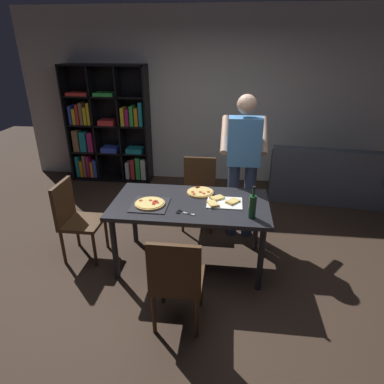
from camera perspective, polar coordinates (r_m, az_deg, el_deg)
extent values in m
plane|color=#38281E|center=(3.82, -0.27, -11.95)|extent=(12.00, 12.00, 0.00)
cube|color=silver|center=(5.73, 3.01, 15.66)|extent=(6.40, 0.10, 2.80)
cube|color=#232328|center=(3.44, -0.30, -2.09)|extent=(1.61, 0.87, 0.04)
cylinder|color=#232328|center=(3.48, -13.13, -9.53)|extent=(0.06, 0.06, 0.71)
cylinder|color=#232328|center=(3.32, 11.71, -11.24)|extent=(0.06, 0.06, 0.71)
cylinder|color=#232328|center=(4.06, -9.91, -4.05)|extent=(0.06, 0.06, 0.71)
cylinder|color=#232328|center=(3.92, 11.00, -5.23)|extent=(0.06, 0.06, 0.71)
cube|color=#472D19|center=(2.90, -2.38, -14.77)|extent=(0.42, 0.42, 0.04)
cube|color=#472D19|center=(2.60, -3.15, -13.19)|extent=(0.42, 0.04, 0.45)
cylinder|color=#472D19|center=(3.16, 1.58, -16.14)|extent=(0.04, 0.04, 0.41)
cylinder|color=#472D19|center=(3.21, -5.09, -15.60)|extent=(0.04, 0.04, 0.41)
cylinder|color=#472D19|center=(2.90, 0.87, -20.73)|extent=(0.04, 0.04, 0.41)
cylinder|color=#472D19|center=(2.95, -6.56, -20.03)|extent=(0.04, 0.04, 0.41)
cube|color=#472D19|center=(4.31, 1.08, -0.77)|extent=(0.42, 0.42, 0.04)
cube|color=#472D19|center=(4.39, 1.35, 3.17)|extent=(0.42, 0.04, 0.45)
cylinder|color=#472D19|center=(4.28, -1.60, -4.39)|extent=(0.04, 0.04, 0.41)
cylinder|color=#472D19|center=(4.24, 3.23, -4.67)|extent=(0.04, 0.04, 0.41)
cylinder|color=#472D19|center=(4.59, -0.95, -2.25)|extent=(0.04, 0.04, 0.41)
cylinder|color=#472D19|center=(4.56, 3.54, -2.49)|extent=(0.04, 0.04, 0.41)
cube|color=#472D19|center=(3.90, -18.24, -5.00)|extent=(0.42, 0.42, 0.04)
cube|color=#472D19|center=(3.87, -21.27, -1.59)|extent=(0.04, 0.42, 0.45)
cylinder|color=#472D19|center=(3.80, -16.38, -9.50)|extent=(0.04, 0.04, 0.41)
cylinder|color=#472D19|center=(4.08, -14.51, -6.76)|extent=(0.04, 0.04, 0.41)
cylinder|color=#472D19|center=(3.95, -21.27, -8.88)|extent=(0.04, 0.04, 0.41)
cylinder|color=#472D19|center=(4.22, -19.11, -6.30)|extent=(0.04, 0.04, 0.41)
cube|color=#4C515B|center=(5.71, 21.71, 1.37)|extent=(1.78, 1.02, 0.40)
cube|color=#4C515B|center=(5.27, 22.86, 4.29)|extent=(1.71, 0.38, 0.45)
cube|color=#4C515B|center=(5.79, 29.67, 3.37)|extent=(0.25, 0.86, 0.20)
cube|color=#4C515B|center=(5.53, 14.31, 4.98)|extent=(0.25, 0.86, 0.20)
cube|color=black|center=(6.20, -20.22, 10.90)|extent=(0.03, 0.35, 1.95)
cube|color=black|center=(5.73, -7.62, 11.15)|extent=(0.03, 0.35, 1.95)
cube|color=black|center=(5.80, -15.19, 20.33)|extent=(1.40, 0.35, 0.03)
cube|color=black|center=(6.21, -13.28, 2.45)|extent=(1.40, 0.35, 0.03)
cube|color=black|center=(6.08, -13.66, 11.44)|extent=(1.40, 0.03, 1.95)
cube|color=black|center=(6.05, -13.72, 6.73)|extent=(1.34, 0.29, 0.03)
cube|color=black|center=(5.93, -14.18, 11.08)|extent=(1.34, 0.29, 0.03)
cube|color=black|center=(5.85, -14.66, 15.59)|extent=(1.34, 0.29, 0.03)
cube|color=black|center=(6.01, -16.21, 11.04)|extent=(0.03, 0.29, 1.89)
cube|color=black|center=(5.86, -12.09, 11.12)|extent=(0.03, 0.29, 1.89)
cube|color=teal|center=(6.35, -18.71, 4.37)|extent=(0.06, 0.22, 0.37)
cube|color=orange|center=(6.34, -18.14, 4.03)|extent=(0.05, 0.22, 0.29)
cube|color=olive|center=(6.29, -17.66, 4.46)|extent=(0.05, 0.22, 0.40)
cube|color=#B21E66|center=(6.27, -17.12, 4.40)|extent=(0.05, 0.22, 0.39)
cube|color=orange|center=(6.26, -16.51, 3.92)|extent=(0.05, 0.22, 0.28)
cube|color=blue|center=(6.23, -15.99, 4.09)|extent=(0.05, 0.22, 0.32)
cube|color=silver|center=(6.04, -10.80, 3.82)|extent=(0.06, 0.22, 0.29)
cube|color=red|center=(6.00, -9.94, 4.09)|extent=(0.06, 0.22, 0.36)
cube|color=green|center=(5.96, -9.06, 4.21)|extent=(0.07, 0.22, 0.39)
cube|color=silver|center=(5.94, -8.15, 4.04)|extent=(0.08, 0.22, 0.36)
cube|color=olive|center=(6.20, -19.02, 8.44)|extent=(0.10, 0.22, 0.37)
cube|color=teal|center=(6.15, -17.91, 8.35)|extent=(0.11, 0.22, 0.34)
cube|color=#B21E66|center=(6.10, -16.79, 8.32)|extent=(0.09, 0.22, 0.33)
cube|color=blue|center=(6.02, -13.84, 7.19)|extent=(0.28, 0.25, 0.08)
cube|color=teal|center=(5.88, -9.72, 7.14)|extent=(0.28, 0.25, 0.08)
cube|color=blue|center=(6.12, -19.87, 12.40)|extent=(0.04, 0.22, 0.31)
cube|color=yellow|center=(6.10, -19.28, 12.24)|extent=(0.05, 0.22, 0.26)
cube|color=red|center=(6.06, -18.77, 12.59)|extent=(0.04, 0.22, 0.33)
cube|color=olive|center=(6.03, -18.21, 12.73)|extent=(0.05, 0.22, 0.36)
cube|color=yellow|center=(6.01, -17.60, 12.43)|extent=(0.05, 0.22, 0.29)
cube|color=yellow|center=(5.98, -17.06, 12.80)|extent=(0.04, 0.22, 0.36)
cube|color=red|center=(5.90, -14.30, 11.57)|extent=(0.27, 0.25, 0.08)
cube|color=yellow|center=(5.78, -11.63, 12.64)|extent=(0.06, 0.22, 0.29)
cube|color=#B21E66|center=(5.76, -10.88, 12.58)|extent=(0.05, 0.22, 0.28)
cube|color=green|center=(5.73, -10.14, 12.81)|extent=(0.06, 0.22, 0.32)
cube|color=orange|center=(5.72, -9.37, 12.67)|extent=(0.05, 0.22, 0.29)
cube|color=teal|center=(5.69, -8.63, 13.14)|extent=(0.06, 0.22, 0.39)
cube|color=red|center=(6.00, -18.91, 15.70)|extent=(0.36, 0.25, 0.05)
cube|color=green|center=(5.82, -14.78, 15.96)|extent=(0.32, 0.25, 0.05)
cylinder|color=#38476B|center=(4.15, 9.72, -1.51)|extent=(0.14, 0.14, 0.95)
cylinder|color=#38476B|center=(4.14, 6.96, -1.38)|extent=(0.14, 0.14, 0.95)
cube|color=#4C8CD1|center=(3.88, 9.01, 8.58)|extent=(0.38, 0.22, 0.55)
sphere|color=#E0B293|center=(3.79, 9.43, 14.62)|extent=(0.22, 0.22, 0.22)
cylinder|color=#E0B293|center=(4.06, 12.25, 9.44)|extent=(0.09, 0.50, 0.39)
cylinder|color=#E0B293|center=(4.05, 5.67, 9.80)|extent=(0.09, 0.50, 0.39)
cube|color=#2D2D33|center=(3.39, -7.23, -2.21)|extent=(0.37, 0.37, 0.01)
cylinder|color=tan|center=(3.38, -7.25, -2.00)|extent=(0.31, 0.31, 0.02)
cylinder|color=#EACC6B|center=(3.38, -7.26, -1.82)|extent=(0.28, 0.28, 0.01)
cylinder|color=#B22819|center=(3.36, -6.57, -1.86)|extent=(0.04, 0.04, 0.00)
cylinder|color=#B22819|center=(3.41, -7.13, -1.42)|extent=(0.04, 0.04, 0.00)
cylinder|color=#B22819|center=(3.36, -5.97, -1.82)|extent=(0.04, 0.04, 0.00)
cylinder|color=#B22819|center=(3.43, -8.82, -1.44)|extent=(0.04, 0.04, 0.00)
cylinder|color=#B22819|center=(3.39, -6.50, -1.61)|extent=(0.04, 0.04, 0.00)
cylinder|color=#B22819|center=(3.39, -6.18, -1.54)|extent=(0.04, 0.04, 0.00)
cylinder|color=#B22819|center=(3.33, -6.58, -2.07)|extent=(0.04, 0.04, 0.00)
cube|color=white|center=(3.42, 5.62, -1.85)|extent=(0.36, 0.28, 0.01)
cube|color=#EACC6B|center=(3.43, 7.01, -1.63)|extent=(0.16, 0.17, 0.02)
cube|color=tan|center=(3.38, 6.36, -1.91)|extent=(0.08, 0.08, 0.02)
cube|color=#EACC6B|center=(3.49, 4.36, -1.01)|extent=(0.17, 0.16, 0.02)
cube|color=tan|center=(3.46, 3.57, -1.22)|extent=(0.08, 0.08, 0.02)
cube|color=#EACC6B|center=(3.36, 3.61, -2.02)|extent=(0.14, 0.16, 0.02)
cube|color=tan|center=(3.31, 3.98, -2.43)|extent=(0.09, 0.06, 0.02)
cylinder|color=#194723|center=(3.14, 10.33, -2.54)|extent=(0.07, 0.07, 0.22)
cylinder|color=#194723|center=(3.08, 10.54, -0.04)|extent=(0.03, 0.03, 0.08)
cylinder|color=black|center=(3.06, 10.61, 0.78)|extent=(0.03, 0.03, 0.02)
cube|color=silver|center=(3.19, -0.51, -3.75)|extent=(0.12, 0.03, 0.01)
cube|color=silver|center=(3.19, -0.51, -3.75)|extent=(0.11, 0.06, 0.01)
torus|color=black|center=(3.25, -2.13, -3.23)|extent=(0.06, 0.06, 0.01)
torus|color=black|center=(3.22, -2.45, -3.53)|extent=(0.06, 0.06, 0.01)
cylinder|color=tan|center=(3.63, 1.44, -0.05)|extent=(0.29, 0.29, 0.02)
cylinder|color=#EACC6B|center=(3.63, 1.44, 0.12)|extent=(0.26, 0.26, 0.01)
cylinder|color=#B22819|center=(3.71, 0.84, 0.79)|extent=(0.04, 0.04, 0.00)
cylinder|color=#B22819|center=(3.60, 1.45, 0.00)|extent=(0.04, 0.04, 0.00)
cylinder|color=#B22819|center=(3.61, 2.83, 0.02)|extent=(0.04, 0.04, 0.00)
cylinder|color=#B22819|center=(3.57, 2.05, -0.25)|extent=(0.04, 0.04, 0.00)
cylinder|color=#B22819|center=(3.56, 0.38, -0.32)|extent=(0.04, 0.04, 0.00)
cylinder|color=#B22819|center=(3.73, 1.17, 0.89)|extent=(0.04, 0.04, 0.00)
cylinder|color=#B22819|center=(3.60, 0.11, 0.02)|extent=(0.04, 0.04, 0.00)
cylinder|color=#B22819|center=(3.72, 0.93, 0.82)|extent=(0.04, 0.04, 0.00)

